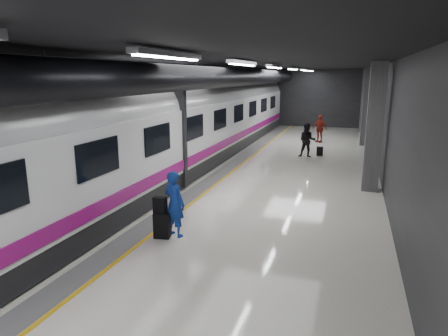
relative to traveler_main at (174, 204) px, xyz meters
The scene contains 9 objects.
ground 4.11m from the traveler_main, 85.14° to the left, with size 40.00×40.00×0.00m, color white.
platform_hall 5.64m from the traveler_main, 89.38° to the left, with size 10.02×40.02×4.51m.
train 5.09m from the traveler_main, 126.01° to the left, with size 3.05×38.00×4.05m.
traveler_main is the anchor object (origin of this frame).
suitcase_main 0.63m from the traveler_main, 138.05° to the right, with size 0.40×0.25×0.65m, color black.
shoulder_bag 0.38m from the traveler_main, 138.05° to the right, with size 0.32×0.17×0.43m, color black.
traveler_far_a 11.48m from the traveler_main, 79.69° to the left, with size 0.83×0.64×1.70m, color black.
traveler_far_b 16.44m from the traveler_main, 82.18° to the left, with size 0.99×0.41×1.68m, color maroon.
suitcase_far 12.24m from the traveler_main, 77.52° to the left, with size 0.31×0.20×0.46m, color black.
Camera 1 is at (3.82, -12.79, 4.03)m, focal length 32.00 mm.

